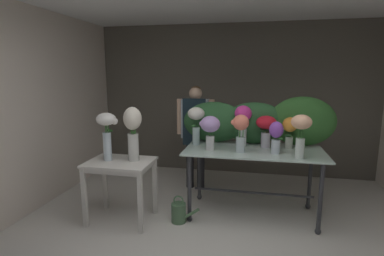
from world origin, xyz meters
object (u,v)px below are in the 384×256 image
Objects in this scene: vase_cream_lisianthus_tall at (133,130)px; watering_can at (179,212)px; vase_crimson_ranunculus at (266,127)px; vase_white_roses_tall at (107,130)px; vase_ivory_peonies at (196,120)px; vase_peach_carnations at (301,129)px; vase_lilac_tulips at (210,128)px; display_table_glass at (253,161)px; florist at (195,127)px; vase_magenta_anemones at (243,120)px; vase_violet_roses at (276,136)px; vase_sunset_freesia at (290,129)px; side_table_white at (120,169)px; vase_coral_dahlias at (241,129)px.

watering_can is at bearing 2.45° from vase_cream_lisianthus_tall.
vase_white_roses_tall reaches higher than vase_crimson_ranunculus.
vase_ivory_peonies reaches higher than vase_crimson_ranunculus.
vase_peach_carnations is 1.05m from vase_lilac_tulips.
watering_can is (-0.88, -0.39, -0.60)m from display_table_glass.
vase_cream_lisianthus_tall is at bearing -163.40° from vase_lilac_tulips.
vase_crimson_ranunculus is 1.53m from watering_can.
vase_lilac_tulips is 0.94m from vase_cream_lisianthus_tall.
florist is 1.01m from vase_magenta_anemones.
vase_peach_carnations is at bearing -31.84° from vase_violet_roses.
watering_can is at bearing -158.10° from vase_sunset_freesia.
side_table_white is at bearing -160.74° from vase_crimson_ranunculus.
vase_sunset_freesia reaches higher than vase_violet_roses.
vase_magenta_anemones is at bearing 36.60° from vase_lilac_tulips.
vase_cream_lisianthus_tall is (-0.68, -0.52, -0.06)m from vase_ivory_peonies.
watering_can is at bearing -144.37° from vase_lilac_tulips.
vase_sunset_freesia is at bearing 0.53° from vase_crimson_ranunculus.
vase_peach_carnations is at bearing -51.57° from vase_crimson_ranunculus.
watering_can is (0.56, 0.02, -1.02)m from vase_cream_lisianthus_tall.
vase_peach_carnations reaches higher than watering_can.
florist is at bearing 111.64° from vase_lilac_tulips.
vase_magenta_anemones is 0.61m from vase_ivory_peonies.
vase_coral_dahlias is 1.19× the size of vase_violet_roses.
display_table_glass is 0.47m from vase_violet_roses.
vase_violet_roses is (0.25, -0.16, 0.37)m from display_table_glass.
vase_peach_carnations reaches higher than vase_white_roses_tall.
vase_peach_carnations is (1.40, -1.09, 0.21)m from florist.
vase_crimson_ranunculus is 1.67m from vase_cream_lisianthus_tall.
vase_magenta_anemones reaches higher than vase_coral_dahlias.
vase_cream_lisianthus_tall is at bearing -156.67° from vase_magenta_anemones.
vase_violet_roses is 0.77× the size of vase_ivory_peonies.
vase_violet_roses is at bearing -0.95° from vase_lilac_tulips.
vase_peach_carnations is 0.58m from vase_crimson_ranunculus.
vase_magenta_anemones is at bearing 178.67° from vase_crimson_ranunculus.
vase_coral_dahlias is at bearing -4.78° from vase_lilac_tulips.
side_table_white is at bearing -156.95° from vase_magenta_anemones.
vase_sunset_freesia is 1.95m from vase_cream_lisianthus_tall.
vase_lilac_tulips reaches higher than display_table_glass.
side_table_white is 2.17m from vase_peach_carnations.
vase_coral_dahlias is (1.43, 0.30, 0.50)m from side_table_white.
vase_coral_dahlias is at bearing 10.57° from vase_cream_lisianthus_tall.
watering_can is (-1.13, -0.23, -0.97)m from vase_violet_roses.
vase_cream_lisianthus_tall reaches higher than side_table_white.
side_table_white is at bearing -175.66° from vase_peach_carnations.
vase_violet_roses is at bearing 11.62° from watering_can.
vase_sunset_freesia is 1.14× the size of watering_can.
side_table_white is at bearing -118.93° from florist.
vase_violet_roses is 0.35m from vase_sunset_freesia.
side_table_white is 2.22× the size of watering_can.
vase_sunset_freesia is at bearing 98.48° from vase_peach_carnations.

